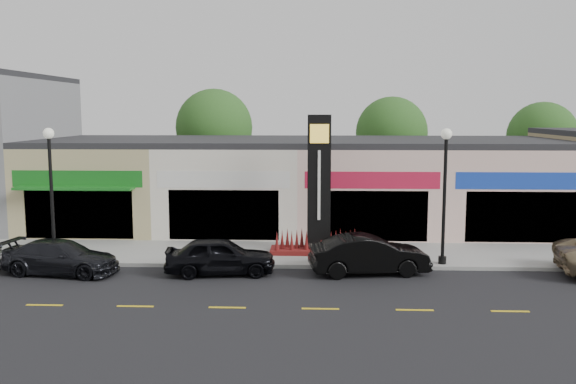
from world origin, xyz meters
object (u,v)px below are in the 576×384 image
(lamp_west_near, at_px, (51,180))
(car_black_conv, at_px, (369,255))
(pylon_sign, at_px, (319,205))
(car_black_sedan, at_px, (220,256))
(lamp_east_near, at_px, (445,182))
(car_dark_sedan, at_px, (61,257))

(lamp_west_near, distance_m, car_black_conv, 13.26)
(pylon_sign, bearing_deg, lamp_west_near, -171.23)
(car_black_sedan, bearing_deg, lamp_east_near, -87.43)
(car_dark_sedan, relative_size, car_black_conv, 0.99)
(lamp_west_near, xyz_separation_m, lamp_east_near, (16.00, 0.00, 0.00))
(car_dark_sedan, distance_m, car_black_conv, 11.97)
(lamp_east_near, bearing_deg, lamp_west_near, 180.00)
(lamp_west_near, relative_size, car_dark_sedan, 1.21)
(pylon_sign, distance_m, car_black_sedan, 5.19)
(lamp_east_near, xyz_separation_m, car_black_sedan, (-8.84, -1.43, -2.75))
(car_dark_sedan, height_order, car_black_conv, car_black_conv)
(car_dark_sedan, relative_size, car_black_sedan, 1.07)
(pylon_sign, height_order, car_dark_sedan, pylon_sign)
(lamp_west_near, bearing_deg, car_dark_sedan, -59.34)
(car_black_sedan, bearing_deg, car_black_conv, -93.74)
(pylon_sign, relative_size, car_dark_sedan, 1.32)
(lamp_east_near, relative_size, pylon_sign, 0.91)
(lamp_west_near, bearing_deg, car_black_sedan, -11.29)
(car_black_sedan, bearing_deg, pylon_sign, -57.45)
(lamp_west_near, height_order, car_dark_sedan, lamp_west_near)
(pylon_sign, bearing_deg, car_black_conv, -55.76)
(pylon_sign, distance_m, car_dark_sedan, 10.69)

